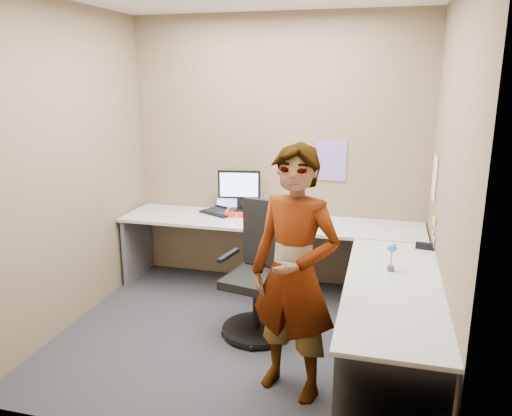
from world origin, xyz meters
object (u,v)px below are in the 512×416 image
(monitor, at_px, (239,187))
(office_chair, at_px, (260,282))
(person, at_px, (294,274))
(desk, at_px, (303,259))

(monitor, distance_m, office_chair, 1.22)
(person, bearing_deg, monitor, 135.57)
(desk, distance_m, office_chair, 0.42)
(desk, bearing_deg, office_chair, -141.70)
(monitor, relative_size, office_chair, 0.39)
(office_chair, bearing_deg, person, -48.98)
(monitor, bearing_deg, office_chair, -73.38)
(monitor, xyz_separation_m, office_chair, (0.46, -0.97, -0.58))
(office_chair, bearing_deg, desk, 49.82)
(monitor, distance_m, person, 1.93)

